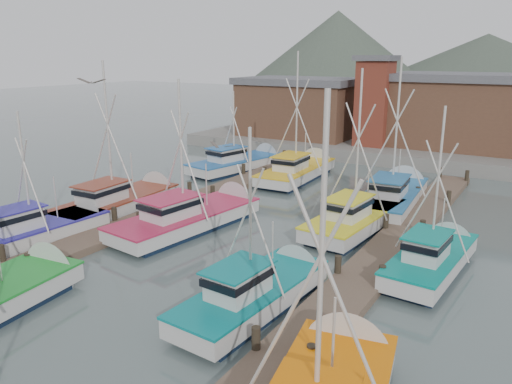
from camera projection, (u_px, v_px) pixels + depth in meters
The scene contains 19 objects.
ground at pixel (160, 293), 21.26m from camera, with size 260.00×260.00×0.00m, color #50605F.
dock_left at pixel (115, 231), 28.04m from camera, with size 2.30×46.00×1.50m.
dock_right at pixel (351, 290), 21.02m from camera, with size 2.30×46.00×1.50m.
quay at pixel (403, 147), 51.55m from camera, with size 44.00×16.00×1.20m, color gray.
shed_left at pixel (299, 106), 54.43m from camera, with size 12.72×8.48×6.20m.
shed_center at pixel (469, 110), 47.45m from camera, with size 14.84×9.54×6.90m.
lookout_tower at pixel (374, 100), 47.94m from camera, with size 3.60×3.60×8.50m.
distant_hills at pixel (445, 94), 128.55m from camera, with size 175.00×140.00×42.00m.
boat_5 at pixel (260, 291), 19.88m from camera, with size 3.20×8.39×7.97m.
boat_6 at pixel (44, 230), 26.84m from camera, with size 3.21×8.47×7.75m.
boat_8 at pixel (194, 216), 29.08m from camera, with size 4.34×10.44×9.51m.
boat_9 at pixel (359, 217), 28.93m from camera, with size 3.92×9.22×9.87m.
boat_10 at pixel (122, 201), 32.11m from camera, with size 4.23×9.74×10.34m.
boat_11 at pixel (434, 258), 23.17m from camera, with size 3.34×7.99×8.33m.
boat_12 at pixel (299, 170), 40.67m from camera, with size 4.37×9.94×10.96m.
boat_13 at pixel (394, 195), 33.55m from camera, with size 4.26×10.21×10.62m.
boat_14 at pixel (240, 163), 43.63m from camera, with size 4.80×10.09×7.75m.
gull_near at pixel (91, 82), 18.84m from camera, with size 1.55×0.63×0.24m.
gull_far at pixel (222, 146), 22.25m from camera, with size 1.50×0.66×0.24m.
Camera 1 is at (13.56, -14.40, 9.79)m, focal length 35.00 mm.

